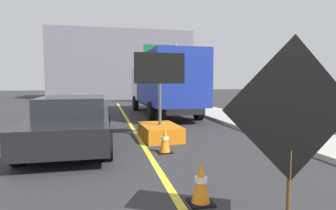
{
  "coord_description": "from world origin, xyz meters",
  "views": [
    {
      "loc": [
        -1.07,
        0.56,
        1.83
      ],
      "look_at": [
        0.39,
        6.94,
        1.27
      ],
      "focal_mm": 30.15,
      "sensor_mm": 36.0,
      "label": 1
    }
  ],
  "objects_px": {
    "arrow_board_trailer": "(160,124)",
    "traffic_cone_near_sign": "(201,183)",
    "box_truck": "(164,82)",
    "roadwork_sign": "(292,113)",
    "highway_guide_sign": "(166,62)",
    "traffic_cone_mid_lane": "(165,140)",
    "pickup_car": "(72,121)"
  },
  "relations": [
    {
      "from": "highway_guide_sign",
      "to": "arrow_board_trailer",
      "type": "bearing_deg",
      "value": -103.33
    },
    {
      "from": "box_truck",
      "to": "highway_guide_sign",
      "type": "height_order",
      "value": "highway_guide_sign"
    },
    {
      "from": "roadwork_sign",
      "to": "traffic_cone_near_sign",
      "type": "relative_size",
      "value": 3.62
    },
    {
      "from": "highway_guide_sign",
      "to": "traffic_cone_mid_lane",
      "type": "distance_m",
      "value": 16.78
    },
    {
      "from": "arrow_board_trailer",
      "to": "traffic_cone_near_sign",
      "type": "distance_m",
      "value": 4.77
    },
    {
      "from": "arrow_board_trailer",
      "to": "pickup_car",
      "type": "distance_m",
      "value": 2.61
    },
    {
      "from": "pickup_car",
      "to": "roadwork_sign",
      "type": "bearing_deg",
      "value": -62.34
    },
    {
      "from": "box_truck",
      "to": "traffic_cone_mid_lane",
      "type": "bearing_deg",
      "value": -101.96
    },
    {
      "from": "traffic_cone_near_sign",
      "to": "traffic_cone_mid_lane",
      "type": "distance_m",
      "value": 3.06
    },
    {
      "from": "box_truck",
      "to": "highway_guide_sign",
      "type": "xyz_separation_m",
      "value": [
        1.98,
        8.37,
        1.65
      ]
    },
    {
      "from": "traffic_cone_near_sign",
      "to": "pickup_car",
      "type": "bearing_deg",
      "value": 117.06
    },
    {
      "from": "arrow_board_trailer",
      "to": "highway_guide_sign",
      "type": "xyz_separation_m",
      "value": [
        3.41,
        14.38,
        2.94
      ]
    },
    {
      "from": "pickup_car",
      "to": "arrow_board_trailer",
      "type": "bearing_deg",
      "value": 7.3
    },
    {
      "from": "pickup_car",
      "to": "highway_guide_sign",
      "type": "bearing_deg",
      "value": 67.85
    },
    {
      "from": "arrow_board_trailer",
      "to": "box_truck",
      "type": "relative_size",
      "value": 0.34
    },
    {
      "from": "roadwork_sign",
      "to": "traffic_cone_near_sign",
      "type": "bearing_deg",
      "value": 119.95
    },
    {
      "from": "traffic_cone_near_sign",
      "to": "traffic_cone_mid_lane",
      "type": "bearing_deg",
      "value": 87.9
    },
    {
      "from": "traffic_cone_near_sign",
      "to": "traffic_cone_mid_lane",
      "type": "relative_size",
      "value": 0.98
    },
    {
      "from": "arrow_board_trailer",
      "to": "traffic_cone_mid_lane",
      "type": "xyz_separation_m",
      "value": [
        -0.21,
        -1.71,
        -0.16
      ]
    },
    {
      "from": "box_truck",
      "to": "traffic_cone_mid_lane",
      "type": "distance_m",
      "value": 8.02
    },
    {
      "from": "highway_guide_sign",
      "to": "box_truck",
      "type": "bearing_deg",
      "value": -103.3
    },
    {
      "from": "traffic_cone_mid_lane",
      "to": "highway_guide_sign",
      "type": "bearing_deg",
      "value": 77.34
    },
    {
      "from": "roadwork_sign",
      "to": "highway_guide_sign",
      "type": "bearing_deg",
      "value": 81.38
    },
    {
      "from": "roadwork_sign",
      "to": "box_truck",
      "type": "distance_m",
      "value": 11.96
    },
    {
      "from": "roadwork_sign",
      "to": "arrow_board_trailer",
      "type": "height_order",
      "value": "arrow_board_trailer"
    },
    {
      "from": "arrow_board_trailer",
      "to": "roadwork_sign",
      "type": "bearing_deg",
      "value": -86.76
    },
    {
      "from": "roadwork_sign",
      "to": "pickup_car",
      "type": "distance_m",
      "value": 6.33
    },
    {
      "from": "pickup_car",
      "to": "traffic_cone_mid_lane",
      "type": "bearing_deg",
      "value": -30.08
    },
    {
      "from": "traffic_cone_near_sign",
      "to": "traffic_cone_mid_lane",
      "type": "height_order",
      "value": "traffic_cone_mid_lane"
    },
    {
      "from": "pickup_car",
      "to": "traffic_cone_mid_lane",
      "type": "distance_m",
      "value": 2.77
    },
    {
      "from": "box_truck",
      "to": "pickup_car",
      "type": "xyz_separation_m",
      "value": [
        -4.01,
        -6.35,
        -1.07
      ]
    },
    {
      "from": "arrow_board_trailer",
      "to": "box_truck",
      "type": "bearing_deg",
      "value": 76.64
    }
  ]
}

